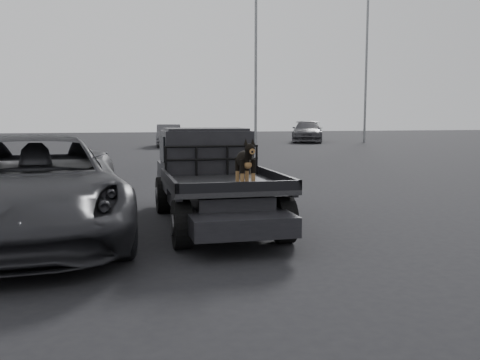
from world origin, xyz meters
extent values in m
plane|color=black|center=(0.00, 0.00, 0.00)|extent=(120.00, 120.00, 0.00)
imported|color=#29292D|center=(-3.81, 1.59, 0.86)|extent=(3.32, 6.41, 1.73)
imported|color=#48484C|center=(1.07, 28.06, 0.73)|extent=(1.98, 4.59, 1.47)
imported|color=#3F3E43|center=(12.24, 31.78, 0.82)|extent=(4.16, 6.09, 1.64)
cylinder|color=slate|center=(6.95, 27.65, 7.09)|extent=(0.18, 0.18, 14.19)
cylinder|color=slate|center=(16.75, 31.09, 6.77)|extent=(0.18, 0.18, 13.54)
camera|label=1|loc=(-2.50, -7.74, 2.05)|focal=40.00mm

